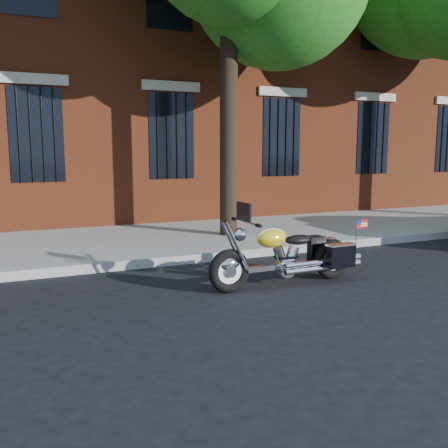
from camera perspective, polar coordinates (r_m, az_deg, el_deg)
name	(u,v)px	position (r m, az deg, el deg)	size (l,w,h in m)	color
ground	(278,276)	(7.62, 6.18, -5.94)	(120.00, 120.00, 0.00)	black
curb	(239,254)	(8.79, 1.67, -3.43)	(40.00, 0.16, 0.15)	gray
sidewalk	(200,237)	(10.49, -2.78, -1.47)	(40.00, 3.60, 0.15)	gray
building	(120,18)	(17.34, -11.76, 22.08)	(26.00, 10.08, 12.00)	maroon
motorcycle	(291,257)	(7.08, 7.65, -3.71)	(2.39, 0.69, 1.20)	black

